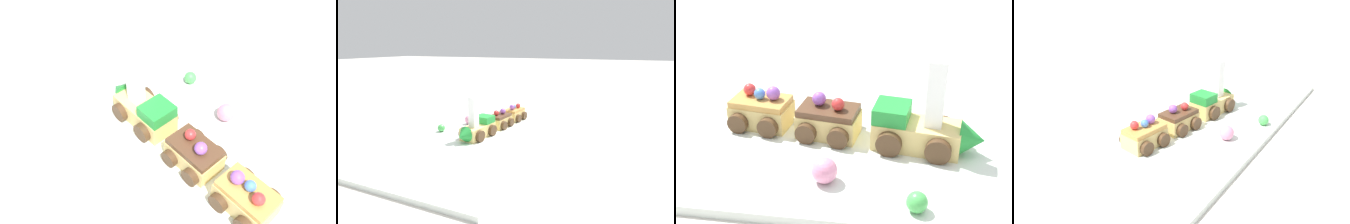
% 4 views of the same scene
% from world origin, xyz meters
% --- Properties ---
extents(ground_plane, '(10.00, 10.00, 0.00)m').
position_xyz_m(ground_plane, '(0.00, 0.00, 0.00)').
color(ground_plane, beige).
extents(display_board, '(0.82, 0.33, 0.01)m').
position_xyz_m(display_board, '(0.00, 0.00, 0.01)').
color(display_board, silver).
rests_on(display_board, ground_plane).
extents(cake_train_locomotive, '(0.14, 0.08, 0.12)m').
position_xyz_m(cake_train_locomotive, '(0.09, -0.01, 0.04)').
color(cake_train_locomotive, '#E5C675').
rests_on(cake_train_locomotive, display_board).
extents(cake_car_chocolate, '(0.09, 0.08, 0.06)m').
position_xyz_m(cake_car_chocolate, '(-0.03, 0.01, 0.03)').
color(cake_car_chocolate, '#E5C675').
rests_on(cake_car_chocolate, display_board).
extents(cake_car_caramel, '(0.09, 0.08, 0.06)m').
position_xyz_m(cake_car_caramel, '(-0.13, 0.02, 0.03)').
color(cake_car_caramel, '#E5C675').
rests_on(cake_car_caramel, display_board).
extents(gumball_pink, '(0.03, 0.03, 0.03)m').
position_xyz_m(gumball_pink, '(-0.02, -0.10, 0.03)').
color(gumball_pink, pink).
rests_on(gumball_pink, display_board).
extents(gumball_green, '(0.02, 0.02, 0.02)m').
position_xyz_m(gumball_green, '(0.09, -0.14, 0.02)').
color(gumball_green, '#4CBC56').
rests_on(gumball_green, display_board).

